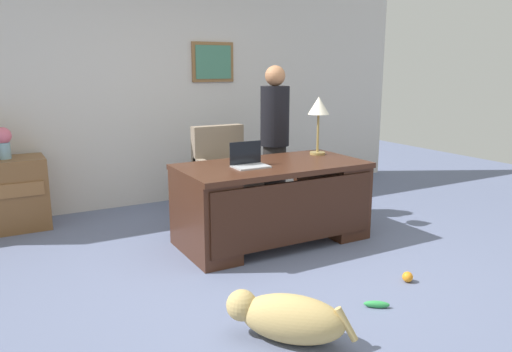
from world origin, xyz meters
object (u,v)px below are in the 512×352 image
Objects in this scene: desk_lamp at (319,109)px; dog_toy_ball at (408,277)px; armchair at (225,177)px; dog_toy_plush at (377,304)px; dog_lying at (287,317)px; vase_with_flowers at (3,141)px; person_standing at (275,140)px; desk at (273,200)px; laptop at (248,161)px.

desk_lamp is 1.97m from dog_toy_ball.
dog_toy_plush is at bearing -89.92° from armchair.
dog_lying is 3.58m from vase_with_flowers.
armchair is 0.61× the size of person_standing.
laptop reaches higher than desk.
armchair is 3.18× the size of vase_with_flowers.
desk_lamp reaches higher than desk.
laptop is 0.54× the size of desk_lamp.
dog_lying is at bearing -110.29° from laptop.
dog_toy_plush is at bearing -92.25° from desk.
desk is 9.73× the size of dog_toy_plush.
desk_lamp is (1.52, 1.80, 1.08)m from dog_lying.
dog_toy_ball is at bearing 11.05° from dog_lying.
dog_toy_plush is at bearing -82.40° from laptop.
dog_toy_plush is (0.20, -1.53, -0.80)m from laptop.
armchair is 12.13× the size of dog_toy_ball.
laptop is 0.99× the size of vase_with_flowers.
person_standing is 2.24m from dog_toy_ball.
person_standing is 5.22× the size of vase_with_flowers.
desk is at bearing -86.19° from armchair.
dog_lying is at bearing -118.38° from desk.
desk reaches higher than dog_toy_plush.
dog_lying is 2.15× the size of laptop.
dog_toy_ball is 0.55m from dog_toy_plush.
desk_lamp is at bearing 67.32° from dog_toy_plush.
desk reaches higher than dog_toy_ball.
vase_with_flowers is at bearing 112.70° from dog_lying.
desk is 21.06× the size of dog_toy_ball.
armchair is at bearing 72.67° from dog_lying.
vase_with_flowers is (-2.87, 1.42, -0.30)m from desk_lamp.
person_standing reaches higher than laptop.
dog_toy_ball is (0.45, -1.32, -0.38)m from desk.
dog_toy_plush is (2.13, -3.17, -0.91)m from vase_with_flowers.
dog_lying is 1.33m from dog_toy_ball.
desk is 1.57m from dog_toy_plush.
armchair is 5.61× the size of dog_toy_plush.
vase_with_flowers reaches higher than dog_toy_ball.
person_standing reaches higher than dog_toy_plush.
dog_toy_plush is at bearing -158.01° from dog_toy_ball.
desk_lamp is (0.67, 0.23, 0.82)m from desk.
desk_lamp reaches higher than dog_lying.
dog_toy_plush is at bearing 3.45° from dog_lying.
armchair is at bearing 135.67° from desk_lamp.
armchair is 2.29m from vase_with_flowers.
laptop is 1.74m from dog_toy_plush.
person_standing is 2.45× the size of dog_lying.
laptop is at bearing 69.71° from dog_lying.
armchair is 1.02m from laptop.
laptop reaches higher than dog_toy_ball.
dog_toy_plush is (-0.73, -1.75, -1.21)m from desk_lamp.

